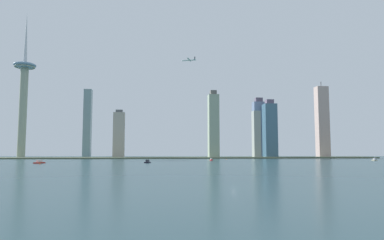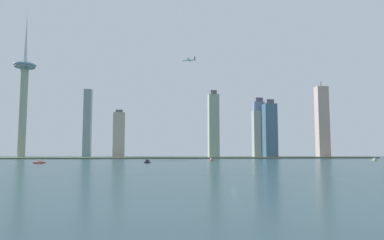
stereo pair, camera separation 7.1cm
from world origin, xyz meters
TOP-DOWN VIEW (x-y plane):
  - ground_plane at (0.00, 0.00)m, footprint 6000.00×6000.00m
  - waterfront_pier at (0.00, 553.53)m, footprint 849.97×69.69m
  - observation_tower at (-293.48, 574.97)m, footprint 43.03×43.03m
  - skyscraper_0 at (203.39, 614.70)m, footprint 26.72×20.55m
  - skyscraper_1 at (-106.35, 596.83)m, footprint 23.29×16.80m
  - skyscraper_2 at (346.36, 600.58)m, footprint 26.19×20.14m
  - skyscraper_3 at (216.88, 581.42)m, footprint 26.47×26.02m
  - skyscraper_4 at (181.37, 564.45)m, footprint 14.68×18.90m
  - skyscraper_5 at (-176.24, 622.91)m, footprint 15.96×18.26m
  - skyscraper_6 at (88.41, 555.17)m, footprint 20.96×22.97m
  - boat_0 at (-40.47, 297.63)m, footprint 8.12×11.82m
  - boat_1 at (-169.67, 295.74)m, footprint 10.91×15.36m
  - boat_2 at (307.08, 361.78)m, footprint 11.53×9.22m
  - boat_3 at (55.96, 390.18)m, footprint 3.38×8.83m
  - channel_buoy_0 at (92.96, 449.14)m, footprint 1.23×1.23m
  - channel_buoy_1 at (-160.06, 267.24)m, footprint 1.43×1.43m
  - airplane at (34.82, 524.41)m, footprint 27.14×25.46m

SIDE VIEW (x-z plane):
  - ground_plane at x=0.00m, z-range 0.00..0.00m
  - channel_buoy_0 at x=92.96m, z-range 0.00..1.91m
  - waterfront_pier at x=0.00m, z-range 0.00..2.55m
  - channel_buoy_1 at x=-160.06m, z-range 0.00..2.82m
  - boat_1 at x=-169.67m, z-range -0.58..3.51m
  - boat_2 at x=307.08m, z-range -2.87..5.80m
  - boat_0 at x=-40.47m, z-range -0.60..3.61m
  - boat_3 at x=55.96m, z-range -0.56..3.57m
  - skyscraper_1 at x=-106.35m, z-range -1.77..99.85m
  - skyscraper_4 at x=181.37m, z-range 0.00..98.94m
  - skyscraper_3 at x=216.88m, z-range -2.98..123.26m
  - skyscraper_0 at x=203.39m, z-range -3.08..132.22m
  - skyscraper_6 at x=88.41m, z-range -2.81..136.59m
  - skyscraper_5 at x=-176.24m, z-range 0.00..148.28m
  - skyscraper_2 at x=346.36m, z-range -5.92..167.08m
  - observation_tower at x=-293.48m, z-range -11.91..286.83m
  - airplane at x=34.82m, z-range 190.53..197.97m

